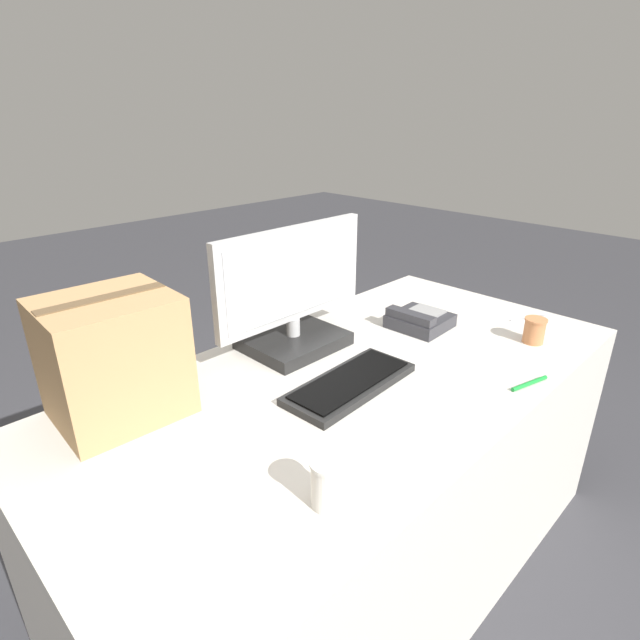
{
  "coord_description": "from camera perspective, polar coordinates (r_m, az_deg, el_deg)",
  "views": [
    {
      "loc": [
        -1.0,
        -0.84,
        1.47
      ],
      "look_at": [
        -0.03,
        0.12,
        0.9
      ],
      "focal_mm": 28.0,
      "sensor_mm": 36.0,
      "label": 1
    }
  ],
  "objects": [
    {
      "name": "ground_plane",
      "position": [
        1.96,
        3.44,
        -25.59
      ],
      "size": [
        12.0,
        12.0,
        0.0
      ],
      "primitive_type": "plane",
      "color": "#38383D"
    },
    {
      "name": "office_desk",
      "position": [
        1.7,
        3.75,
        -17.26
      ],
      "size": [
        1.8,
        0.9,
        0.75
      ],
      "color": "beige",
      "rests_on": "ground_plane"
    },
    {
      "name": "monitor",
      "position": [
        1.59,
        -3.03,
        2.31
      ],
      "size": [
        0.58,
        0.26,
        0.4
      ],
      "color": "black",
      "rests_on": "office_desk"
    },
    {
      "name": "keyboard",
      "position": [
        1.42,
        3.47,
        -7.21
      ],
      "size": [
        0.42,
        0.19,
        0.03
      ],
      "rotation": [
        0.0,
        0.0,
        0.05
      ],
      "color": "black",
      "rests_on": "office_desk"
    },
    {
      "name": "desk_phone",
      "position": [
        1.82,
        11.25,
        0.01
      ],
      "size": [
        0.2,
        0.2,
        0.08
      ],
      "rotation": [
        0.0,
        0.0,
        0.04
      ],
      "color": "#2D2D33",
      "rests_on": "office_desk"
    },
    {
      "name": "paper_cup_left",
      "position": [
        1.02,
        0.97,
        -18.12
      ],
      "size": [
        0.08,
        0.08,
        0.1
      ],
      "color": "white",
      "rests_on": "office_desk"
    },
    {
      "name": "paper_cup_right",
      "position": [
        1.81,
        23.29,
        -1.1
      ],
      "size": [
        0.07,
        0.07,
        0.09
      ],
      "color": "#BC7547",
      "rests_on": "office_desk"
    },
    {
      "name": "spoon",
      "position": [
        2.04,
        23.21,
        0.26
      ],
      "size": [
        0.15,
        0.09,
        0.0
      ],
      "rotation": [
        0.0,
        0.0,
        5.79
      ],
      "color": "#B2B2B7",
      "rests_on": "office_desk"
    },
    {
      "name": "cardboard_box",
      "position": [
        1.34,
        -22.53,
        -4.01
      ],
      "size": [
        0.32,
        0.28,
        0.32
      ],
      "rotation": [
        0.0,
        0.0,
        -0.05
      ],
      "color": "tan",
      "rests_on": "office_desk"
    },
    {
      "name": "pen_marker",
      "position": [
        1.55,
        22.82,
        -6.69
      ],
      "size": [
        0.14,
        0.05,
        0.01
      ],
      "rotation": [
        0.0,
        0.0,
        6.02
      ],
      "color": "#198C33",
      "rests_on": "office_desk"
    }
  ]
}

